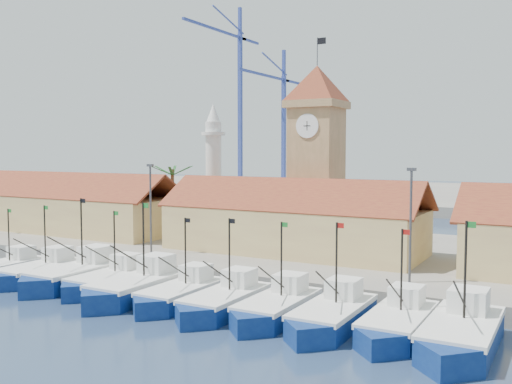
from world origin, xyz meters
The scene contains 22 objects.
ground centered at (0.00, 0.00, 0.00)m, with size 400.00×400.00×0.00m, color #1B2D4A.
quay centered at (0.00, 24.00, 0.75)m, with size 140.00×32.00×1.50m, color gray.
terminal centered at (0.00, 110.00, 1.00)m, with size 240.00×80.00×2.00m, color gray.
boat_0 centered at (-21.52, 1.89, 0.70)m, with size 3.26×8.92×6.75m.
boat_1 centered at (-17.20, 2.38, 0.75)m, with size 3.50×9.58×7.25m.
boat_2 centered at (-12.93, 2.66, 0.84)m, with size 3.91×10.70×8.10m.
boat_3 centered at (-9.15, 2.88, 0.74)m, with size 3.43×9.40×7.11m.
boat_4 centered at (-5.18, 1.87, 0.84)m, with size 3.92×10.73×8.12m.
boat_5 centered at (-1.13, 2.17, 0.73)m, with size 3.40×9.32×7.05m.
boat_6 centered at (3.01, 1.96, 0.75)m, with size 3.51×9.62×7.28m.
boat_7 centered at (7.08, 2.41, 0.75)m, with size 3.48×9.54×7.22m.
boat_8 centered at (11.26, 2.33, 0.77)m, with size 3.59×9.85×7.45m.
boat_9 centered at (15.54, 2.85, 0.75)m, with size 3.49×9.55×7.23m.
boat_10 centered at (19.51, 2.27, 0.84)m, with size 3.90×10.68×8.08m.
hall_left centered at (-32.00, 20.00, 3.99)m, with size 31.20×10.13×7.61m.
hall_center centered at (0.00, 20.00, 3.99)m, with size 27.04×10.13×7.61m.
clock_tower centered at (0.00, 26.00, 11.96)m, with size 5.80×5.80×22.70m.
minaret centered at (-15.00, 28.00, 9.73)m, with size 3.00×3.00×16.30m.
palm_tree centered at (-20.00, 26.00, 6.25)m, with size 5.60×5.03×8.39m.
lamp_posts centered at (0.50, 12.00, 6.48)m, with size 80.70×0.25×9.03m.
crane_blue_far centered at (-55.21, 100.33, 29.12)m, with size 1.00×35.75×48.45m.
crane_blue_near centered at (-44.91, 106.25, 22.70)m, with size 1.00×33.92×37.17m.
Camera 1 is at (25.05, -32.52, 11.82)m, focal length 40.00 mm.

